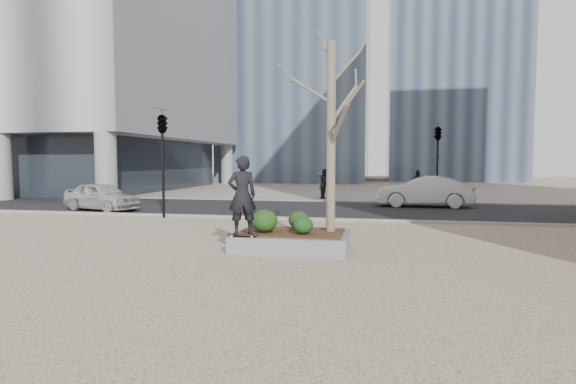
% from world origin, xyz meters
% --- Properties ---
extents(ground, '(120.00, 120.00, 0.00)m').
position_xyz_m(ground, '(0.00, 0.00, 0.00)').
color(ground, '#BFAB8D').
rests_on(ground, ground).
extents(street, '(60.00, 8.00, 0.02)m').
position_xyz_m(street, '(0.00, 10.00, 0.01)').
color(street, black).
rests_on(street, ground).
extents(far_sidewalk, '(60.00, 6.00, 0.02)m').
position_xyz_m(far_sidewalk, '(0.00, 17.00, 0.01)').
color(far_sidewalk, gray).
rests_on(far_sidewalk, ground).
extents(planter, '(3.00, 2.00, 0.45)m').
position_xyz_m(planter, '(1.00, 0.00, 0.23)').
color(planter, gray).
rests_on(planter, ground).
extents(planter_mulch, '(2.70, 1.70, 0.04)m').
position_xyz_m(planter_mulch, '(1.00, 0.00, 0.47)').
color(planter_mulch, '#382314').
rests_on(planter_mulch, planter).
extents(sycamore_tree, '(2.80, 2.80, 6.60)m').
position_xyz_m(sycamore_tree, '(2.00, 0.30, 3.79)').
color(sycamore_tree, gray).
rests_on(sycamore_tree, planter_mulch).
extents(shrub_left, '(0.70, 0.70, 0.60)m').
position_xyz_m(shrub_left, '(0.31, -0.26, 0.79)').
color(shrub_left, '#153C13').
rests_on(shrub_left, planter_mulch).
extents(shrub_middle, '(0.58, 0.58, 0.49)m').
position_xyz_m(shrub_middle, '(1.10, 0.52, 0.74)').
color(shrub_middle, '#173310').
rests_on(shrub_middle, planter_mulch).
extents(shrub_right, '(0.52, 0.52, 0.45)m').
position_xyz_m(shrub_right, '(1.36, -0.35, 0.71)').
color(shrub_right, '#123A16').
rests_on(shrub_right, planter_mulch).
extents(skateboard, '(0.79, 0.24, 0.08)m').
position_xyz_m(skateboard, '(-0.10, -0.88, 0.49)').
color(skateboard, black).
rests_on(skateboard, planter).
extents(skateboarder, '(0.86, 0.75, 1.97)m').
position_xyz_m(skateboarder, '(-0.10, -0.88, 1.51)').
color(skateboarder, black).
rests_on(skateboarder, skateboard).
extents(police_car, '(4.26, 2.73, 1.35)m').
position_xyz_m(police_car, '(-9.55, 7.35, 0.69)').
color(police_car, silver).
rests_on(police_car, street).
extents(car_silver, '(4.80, 1.79, 1.57)m').
position_xyz_m(car_silver, '(5.56, 12.16, 0.80)').
color(car_silver, '#ACAFB4').
rests_on(car_silver, street).
extents(pedestrian_a, '(0.84, 1.00, 1.84)m').
position_xyz_m(pedestrian_a, '(0.10, 16.02, 0.95)').
color(pedestrian_a, black).
rests_on(pedestrian_a, far_sidewalk).
extents(pedestrian_b, '(0.63, 1.08, 1.67)m').
position_xyz_m(pedestrian_b, '(-0.27, 16.64, 0.86)').
color(pedestrian_b, '#44497B').
rests_on(pedestrian_b, far_sidewalk).
extents(pedestrian_c, '(1.12, 0.69, 1.78)m').
position_xyz_m(pedestrian_c, '(5.64, 16.57, 0.91)').
color(pedestrian_c, black).
rests_on(pedestrian_c, far_sidewalk).
extents(traffic_light_near, '(0.60, 2.48, 4.50)m').
position_xyz_m(traffic_light_near, '(-5.50, 5.60, 2.25)').
color(traffic_light_near, black).
rests_on(traffic_light_near, ground).
extents(traffic_light_far, '(0.60, 2.48, 4.50)m').
position_xyz_m(traffic_light_far, '(6.50, 14.60, 2.25)').
color(traffic_light_far, black).
rests_on(traffic_light_far, ground).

